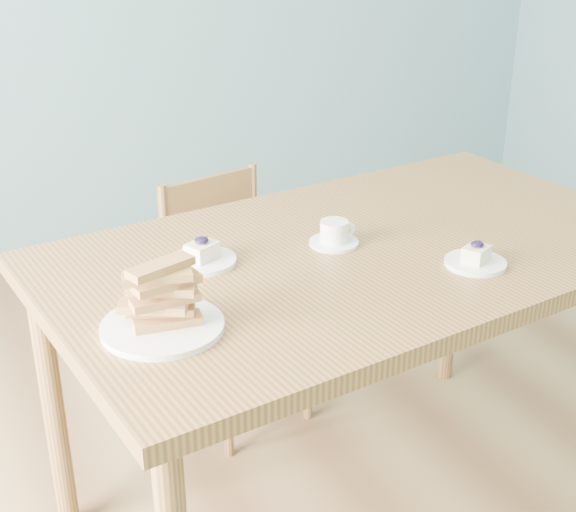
{
  "coord_description": "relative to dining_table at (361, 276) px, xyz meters",
  "views": [
    {
      "loc": [
        -0.81,
        -1.32,
        1.63
      ],
      "look_at": [
        -0.05,
        0.29,
        0.82
      ],
      "focal_mm": 50.0,
      "sensor_mm": 36.0,
      "label": 1
    }
  ],
  "objects": [
    {
      "name": "room",
      "position": [
        -0.13,
        -0.24,
        0.6
      ],
      "size": [
        5.01,
        5.01,
        2.71
      ],
      "color": "#977346",
      "rests_on": "ground"
    },
    {
      "name": "dining_table",
      "position": [
        0.0,
        0.0,
        0.0
      ],
      "size": [
        1.65,
        1.08,
        0.83
      ],
      "rotation": [
        0.0,
        0.0,
        0.13
      ],
      "color": "olive",
      "rests_on": "ground"
    },
    {
      "name": "dining_chair",
      "position": [
        -0.12,
        0.6,
        -0.33
      ],
      "size": [
        0.44,
        0.43,
        0.82
      ],
      "rotation": [
        0.0,
        0.0,
        0.22
      ],
      "color": "olive",
      "rests_on": "ground"
    },
    {
      "name": "cheesecake_plate_near",
      "position": [
        0.19,
        -0.21,
        0.1
      ],
      "size": [
        0.14,
        0.14,
        0.06
      ],
      "rotation": [
        0.0,
        0.0,
        0.46
      ],
      "color": "white",
      "rests_on": "dining_table"
    },
    {
      "name": "cheesecake_plate_far",
      "position": [
        -0.39,
        0.07,
        0.1
      ],
      "size": [
        0.16,
        0.16,
        0.07
      ],
      "rotation": [
        0.0,
        0.0,
        0.45
      ],
      "color": "white",
      "rests_on": "dining_table"
    },
    {
      "name": "coffee_cup",
      "position": [
        -0.06,
        0.04,
        0.11
      ],
      "size": [
        0.12,
        0.12,
        0.06
      ],
      "rotation": [
        0.0,
        0.0,
        -0.13
      ],
      "color": "white",
      "rests_on": "dining_table"
    },
    {
      "name": "biscotti_plate",
      "position": [
        -0.57,
        -0.19,
        0.13
      ],
      "size": [
        0.25,
        0.25,
        0.15
      ],
      "rotation": [
        0.0,
        0.0,
        -0.07
      ],
      "color": "white",
      "rests_on": "dining_table"
    }
  ]
}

